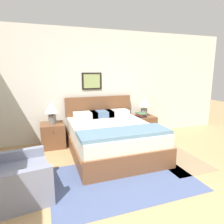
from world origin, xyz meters
name	(u,v)px	position (x,y,z in m)	size (l,w,h in m)	color
ground_plane	(164,220)	(0.00, 0.00, 0.00)	(16.00, 16.00, 0.00)	tan
wall_back	(95,85)	(0.00, 3.06, 1.30)	(7.25, 0.09, 2.60)	beige
area_rug_main	(123,179)	(-0.12, 0.96, 0.00)	(2.19, 1.45, 0.01)	#47567F
area_rug_bedside	(172,156)	(1.13, 1.41, 0.00)	(0.81, 1.51, 0.01)	#897556
bed	(112,137)	(0.07, 2.00, 0.32)	(1.62, 2.00, 1.04)	brown
armchair	(14,180)	(-1.64, 0.99, 0.27)	(0.89, 0.90, 0.81)	gray
nightstand_near_window	(53,135)	(-1.05, 2.73, 0.26)	(0.50, 0.53, 0.52)	brown
nightstand_by_door	(144,126)	(1.19, 2.73, 0.26)	(0.50, 0.53, 0.52)	brown
table_lamp_near_window	(52,109)	(-1.04, 2.73, 0.84)	(0.30, 0.30, 0.48)	slate
table_lamp_by_door	(144,104)	(1.19, 2.73, 0.84)	(0.30, 0.30, 0.48)	slate
book_thick_bottom	(141,116)	(1.08, 2.68, 0.54)	(0.21, 0.26, 0.03)	#232328
book_hardcover_middle	(141,115)	(1.08, 2.68, 0.58)	(0.21, 0.23, 0.04)	#B7332D
book_novel_upper	(141,113)	(1.08, 2.68, 0.61)	(0.20, 0.25, 0.03)	#4C7551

